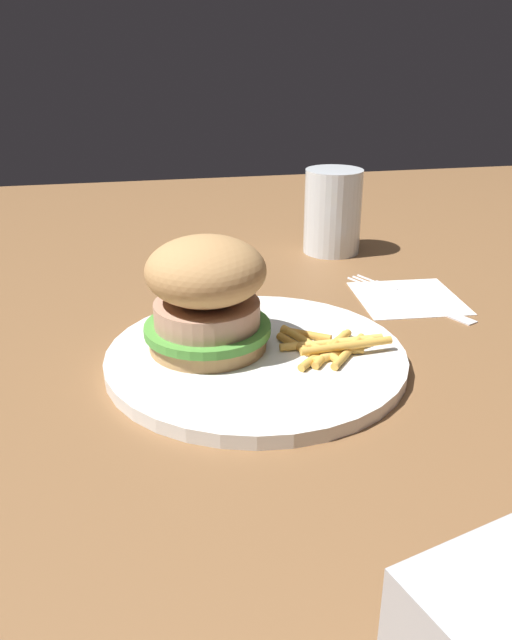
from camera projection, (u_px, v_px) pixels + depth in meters
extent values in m
plane|color=brown|center=(235.00, 356.00, 0.58)|extent=(1.60, 1.60, 0.00)
cylinder|color=white|center=(256.00, 357.00, 0.57)|extent=(0.26, 0.26, 0.01)
cylinder|color=tan|center=(209.00, 341.00, 0.57)|extent=(0.10, 0.10, 0.01)
cylinder|color=#4C9338|center=(208.00, 330.00, 0.56)|extent=(0.11, 0.11, 0.01)
cylinder|color=tan|center=(208.00, 315.00, 0.56)|extent=(0.09, 0.09, 0.02)
ellipsoid|color=tan|center=(206.00, 272.00, 0.54)|extent=(0.10, 0.10, 0.06)
cylinder|color=gold|center=(348.00, 351.00, 0.56)|extent=(0.06, 0.05, 0.01)
cylinder|color=gold|center=(326.00, 349.00, 0.56)|extent=(0.06, 0.07, 0.01)
cylinder|color=#E5B251|center=(344.00, 342.00, 0.57)|extent=(0.01, 0.07, 0.01)
cylinder|color=#E5B251|center=(317.00, 344.00, 0.57)|extent=(0.01, 0.07, 0.01)
cylinder|color=gold|center=(331.00, 349.00, 0.56)|extent=(0.06, 0.05, 0.01)
cylinder|color=#E5B251|center=(344.00, 351.00, 0.56)|extent=(0.04, 0.07, 0.01)
cylinder|color=gold|center=(334.00, 351.00, 0.56)|extent=(0.01, 0.05, 0.01)
cylinder|color=gold|center=(347.00, 346.00, 0.55)|extent=(0.01, 0.08, 0.01)
cylinder|color=gold|center=(307.00, 336.00, 0.59)|extent=(0.03, 0.04, 0.01)
cylinder|color=gold|center=(295.00, 345.00, 0.57)|extent=(0.04, 0.03, 0.01)
cylinder|color=gold|center=(310.00, 344.00, 0.57)|extent=(0.08, 0.04, 0.01)
cube|color=white|center=(408.00, 298.00, 0.71)|extent=(0.12, 0.12, 0.00)
cube|color=silver|center=(431.00, 304.00, 0.69)|extent=(0.11, 0.06, 0.00)
cube|color=silver|center=(381.00, 285.00, 0.74)|extent=(0.04, 0.04, 0.00)
cylinder|color=silver|center=(366.00, 276.00, 0.77)|extent=(0.03, 0.01, 0.00)
cylinder|color=silver|center=(361.00, 277.00, 0.76)|extent=(0.03, 0.01, 0.00)
cylinder|color=silver|center=(357.00, 279.00, 0.76)|extent=(0.03, 0.01, 0.00)
cylinder|color=silver|center=(333.00, 211.00, 0.85)|extent=(0.07, 0.07, 0.11)
cylinder|color=silver|center=(332.00, 218.00, 0.85)|extent=(0.07, 0.07, 0.09)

